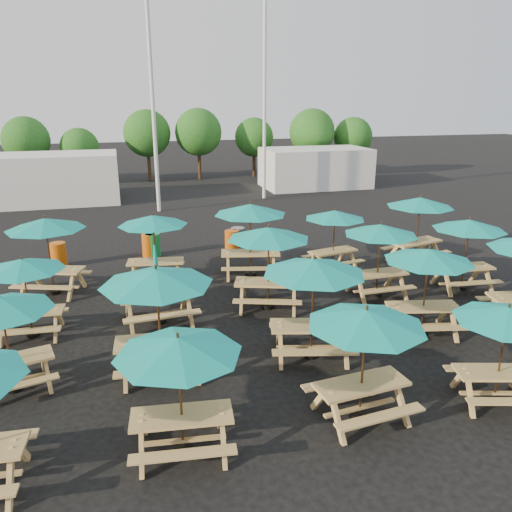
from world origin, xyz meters
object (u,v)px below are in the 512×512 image
object	(u,v)px
waste_bin_3	(232,241)
waste_bin_2	(153,245)
picnic_unit_9	(314,271)
picnic_unit_19	(420,205)
waste_bin_1	(149,245)
picnic_unit_13	(429,260)
picnic_unit_18	(469,228)
picnic_unit_12	(507,319)
picnic_unit_11	(250,213)
waste_bin_0	(59,255)
picnic_unit_5	(157,282)
picnic_unit_14	(381,233)
picnic_unit_6	(157,287)
picnic_unit_7	(153,224)
picnic_unit_15	(335,218)
waste_bin_4	(238,239)
picnic_unit_4	(178,352)
picnic_unit_8	(366,324)
picnic_unit_3	(46,228)
picnic_unit_1	(1,309)
picnic_unit_2	(23,269)
picnic_unit_10	(269,237)

from	to	relation	value
waste_bin_3	waste_bin_2	bearing A→B (deg)	173.84
picnic_unit_9	picnic_unit_19	xyz separation A→B (m)	(6.30, 5.58, 0.03)
waste_bin_1	waste_bin_2	xyz separation A→B (m)	(0.14, -0.02, 0.00)
picnic_unit_13	picnic_unit_18	size ratio (longest dim) A/B	1.10
picnic_unit_12	picnic_unit_18	world-z (taller)	picnic_unit_18
picnic_unit_11	waste_bin_0	xyz separation A→B (m)	(-6.44, 2.78, -1.76)
picnic_unit_5	picnic_unit_14	xyz separation A→B (m)	(6.81, 2.87, -0.17)
picnic_unit_12	waste_bin_3	distance (m)	11.82
picnic_unit_6	picnic_unit_18	xyz separation A→B (m)	(9.56, -0.03, 0.96)
waste_bin_1	waste_bin_3	xyz separation A→B (m)	(3.18, -0.35, 0.00)
picnic_unit_11	picnic_unit_19	size ratio (longest dim) A/B	1.01
picnic_unit_7	picnic_unit_15	world-z (taller)	picnic_unit_7
picnic_unit_12	waste_bin_4	xyz separation A→B (m)	(-2.51, 11.72, -1.38)
picnic_unit_11	picnic_unit_15	bearing A→B (deg)	8.12
picnic_unit_14	picnic_unit_4	bearing A→B (deg)	-141.55
picnic_unit_19	waste_bin_4	world-z (taller)	picnic_unit_19
waste_bin_4	waste_bin_1	bearing A→B (deg)	179.74
picnic_unit_8	picnic_unit_12	xyz separation A→B (m)	(2.85, -0.25, -0.15)
picnic_unit_4	picnic_unit_6	size ratio (longest dim) A/B	0.92
picnic_unit_3	waste_bin_1	size ratio (longest dim) A/B	3.37
picnic_unit_1	picnic_unit_8	bearing A→B (deg)	-37.39
waste_bin_2	waste_bin_4	size ratio (longest dim) A/B	1.00
picnic_unit_14	picnic_unit_8	bearing A→B (deg)	-122.30
waste_bin_4	picnic_unit_2	bearing A→B (deg)	-138.41
picnic_unit_9	picnic_unit_15	size ratio (longest dim) A/B	1.15
picnic_unit_5	waste_bin_0	bearing A→B (deg)	113.21
picnic_unit_7	waste_bin_4	size ratio (longest dim) A/B	2.87
picnic_unit_1	picnic_unit_6	size ratio (longest dim) A/B	0.97
picnic_unit_18	waste_bin_3	world-z (taller)	picnic_unit_18
picnic_unit_4	picnic_unit_7	world-z (taller)	picnic_unit_7
picnic_unit_12	waste_bin_1	distance (m)	13.26
picnic_unit_12	picnic_unit_5	bearing A→B (deg)	171.29
picnic_unit_4	picnic_unit_19	xyz separation A→B (m)	(9.66, 8.11, 0.24)
picnic_unit_6	waste_bin_3	xyz separation A→B (m)	(3.36, 5.83, -0.60)
picnic_unit_6	picnic_unit_5	bearing A→B (deg)	-97.70
picnic_unit_11	waste_bin_2	size ratio (longest dim) A/B	3.27
picnic_unit_9	picnic_unit_14	bearing A→B (deg)	56.47
picnic_unit_6	waste_bin_1	bearing A→B (deg)	84.16
waste_bin_0	picnic_unit_11	bearing A→B (deg)	-23.31
picnic_unit_14	waste_bin_1	world-z (taller)	picnic_unit_14
picnic_unit_6	picnic_unit_8	distance (m)	6.34
picnic_unit_10	waste_bin_3	bearing A→B (deg)	106.73
picnic_unit_1	picnic_unit_8	xyz separation A→B (m)	(6.55, -2.79, 0.13)
picnic_unit_1	picnic_unit_15	size ratio (longest dim) A/B	1.00
picnic_unit_7	waste_bin_0	world-z (taller)	picnic_unit_7
picnic_unit_10	picnic_unit_11	size ratio (longest dim) A/B	1.03
picnic_unit_12	waste_bin_2	size ratio (longest dim) A/B	2.80
picnic_unit_3	picnic_unit_6	bearing A→B (deg)	-25.93
picnic_unit_1	picnic_unit_4	bearing A→B (deg)	-56.19
picnic_unit_10	waste_bin_4	size ratio (longest dim) A/B	3.36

